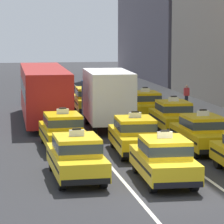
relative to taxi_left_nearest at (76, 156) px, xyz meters
The scene contains 15 objects.
ground_plane 4.28m from the taxi_left_nearest, 38.90° to the right, with size 160.00×160.00×0.00m, color #2B2B2D.
lane_stripe_left_center 17.47m from the taxi_left_nearest, 84.54° to the left, with size 0.14×80.00×0.01m, color silver.
lane_stripe_center_right 18.06m from the taxi_left_nearest, 74.37° to the left, with size 0.14×80.00×0.01m, color silver.
taxi_left_nearest is the anchor object (origin of this frame).
taxi_left_second 6.17m from the taxi_left_nearest, 88.57° to the left, with size 1.91×4.60×1.96m.
bus_left_third 15.14m from the taxi_left_nearest, 89.94° to the left, with size 2.76×11.25×3.22m.
sedan_left_fourth 24.32m from the taxi_left_nearest, 89.56° to the left, with size 1.87×4.34×1.58m.
taxi_center_nearest 3.28m from the taxi_left_nearest, 17.87° to the right, with size 1.98×4.62×1.96m.
taxi_center_second 5.37m from the taxi_left_nearest, 53.50° to the left, with size 2.03×4.64×1.96m.
box_truck_center_third 12.34m from the taxi_left_nearest, 74.69° to the left, with size 2.52×7.05×3.27m.
taxi_center_fourth 18.93m from the taxi_left_nearest, 80.09° to the left, with size 1.96×4.61×1.96m.
taxi_right_second 7.72m from the taxi_left_nearest, 34.35° to the left, with size 1.85×4.57×1.96m.
taxi_right_third 12.03m from the taxi_left_nearest, 56.61° to the left, with size 1.97×4.62×1.96m.
taxi_right_fourth 16.50m from the taxi_left_nearest, 67.59° to the left, with size 1.93×4.60×1.96m.
pedestrian_near_crosswalk 21.44m from the taxi_left_nearest, 61.86° to the left, with size 0.36×0.24×1.54m.
Camera 1 is at (-6.32, -20.99, 5.75)m, focal length 103.71 mm.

